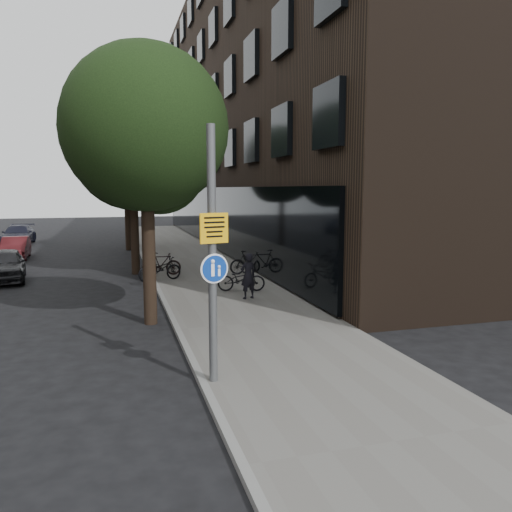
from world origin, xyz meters
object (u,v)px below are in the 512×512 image
object	(u,v)px
pedestrian	(248,276)
parked_bike_facade_near	(241,279)
signpost	(212,255)
parked_car_near	(4,265)

from	to	relation	value
pedestrian	parked_bike_facade_near	size ratio (longest dim) A/B	0.91
signpost	pedestrian	world-z (taller)	signpost
pedestrian	signpost	bearing A→B (deg)	53.28
pedestrian	parked_bike_facade_near	xyz separation A→B (m)	(0.09, 1.25, -0.32)
pedestrian	parked_car_near	xyz separation A→B (m)	(-8.50, 6.48, -0.22)
signpost	parked_car_near	distance (m)	14.57
parked_bike_facade_near	parked_car_near	xyz separation A→B (m)	(-8.59, 5.23, 0.10)
signpost	parked_bike_facade_near	world-z (taller)	signpost
parked_bike_facade_near	parked_car_near	distance (m)	10.05
signpost	pedestrian	bearing A→B (deg)	56.06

